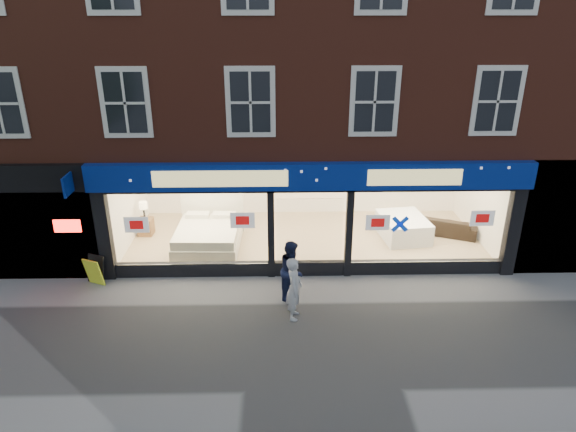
{
  "coord_description": "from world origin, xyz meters",
  "views": [
    {
      "loc": [
        -0.88,
        -9.46,
        7.09
      ],
      "look_at": [
        -0.61,
        2.5,
        2.02
      ],
      "focal_mm": 32.0,
      "sensor_mm": 36.0,
      "label": 1
    }
  ],
  "objects_px": {
    "mattress_stack": "(403,227)",
    "pedestrian_blue": "(292,270)",
    "display_bed": "(209,234)",
    "a_board": "(95,271)",
    "pedestrian_grey": "(294,288)",
    "sofa": "(446,225)"
  },
  "relations": [
    {
      "from": "mattress_stack",
      "to": "pedestrian_blue",
      "type": "distance_m",
      "value": 4.92
    },
    {
      "from": "display_bed",
      "to": "mattress_stack",
      "type": "distance_m",
      "value": 6.1
    },
    {
      "from": "a_board",
      "to": "pedestrian_blue",
      "type": "xyz_separation_m",
      "value": [
        5.26,
        -0.77,
        0.39
      ]
    },
    {
      "from": "display_bed",
      "to": "pedestrian_grey",
      "type": "bearing_deg",
      "value": -54.86
    },
    {
      "from": "display_bed",
      "to": "pedestrian_grey",
      "type": "xyz_separation_m",
      "value": [
        2.49,
        -3.78,
        0.32
      ]
    },
    {
      "from": "a_board",
      "to": "pedestrian_grey",
      "type": "relative_size",
      "value": 0.5
    },
    {
      "from": "mattress_stack",
      "to": "a_board",
      "type": "height_order",
      "value": "a_board"
    },
    {
      "from": "a_board",
      "to": "display_bed",
      "type": "bearing_deg",
      "value": 60.26
    },
    {
      "from": "pedestrian_blue",
      "to": "a_board",
      "type": "bearing_deg",
      "value": 96.17
    },
    {
      "from": "pedestrian_grey",
      "to": "a_board",
      "type": "bearing_deg",
      "value": 78.31
    },
    {
      "from": "display_bed",
      "to": "pedestrian_blue",
      "type": "relative_size",
      "value": 1.53
    },
    {
      "from": "mattress_stack",
      "to": "sofa",
      "type": "distance_m",
      "value": 1.45
    },
    {
      "from": "a_board",
      "to": "pedestrian_grey",
      "type": "height_order",
      "value": "pedestrian_grey"
    },
    {
      "from": "pedestrian_blue",
      "to": "sofa",
      "type": "bearing_deg",
      "value": -40.53
    },
    {
      "from": "display_bed",
      "to": "sofa",
      "type": "xyz_separation_m",
      "value": [
        7.52,
        0.68,
        -0.09
      ]
    },
    {
      "from": "mattress_stack",
      "to": "pedestrian_grey",
      "type": "xyz_separation_m",
      "value": [
        -3.59,
        -4.24,
        0.36
      ]
    },
    {
      "from": "pedestrian_grey",
      "to": "pedestrian_blue",
      "type": "relative_size",
      "value": 1.01
    },
    {
      "from": "sofa",
      "to": "a_board",
      "type": "relative_size",
      "value": 2.46
    },
    {
      "from": "display_bed",
      "to": "mattress_stack",
      "type": "height_order",
      "value": "display_bed"
    },
    {
      "from": "display_bed",
      "to": "pedestrian_blue",
      "type": "bearing_deg",
      "value": -47.45
    },
    {
      "from": "display_bed",
      "to": "pedestrian_grey",
      "type": "height_order",
      "value": "pedestrian_grey"
    },
    {
      "from": "pedestrian_grey",
      "to": "pedestrian_blue",
      "type": "bearing_deg",
      "value": 7.57
    }
  ]
}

